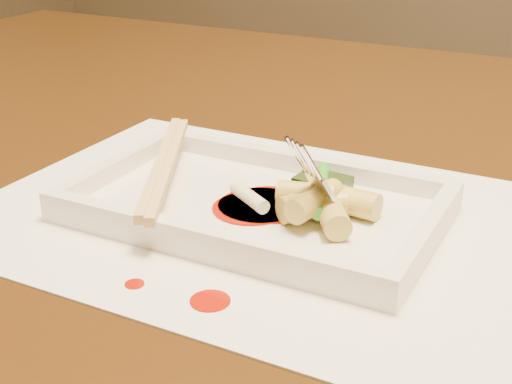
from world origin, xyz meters
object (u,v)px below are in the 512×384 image
at_px(table, 273,236).
at_px(placemat, 256,216).
at_px(fork, 363,113).
at_px(plate_base, 256,210).
at_px(chopstick_a, 161,163).

relative_size(table, placemat, 3.50).
xyz_separation_m(placemat, fork, (0.07, 0.02, 0.08)).
xyz_separation_m(table, plate_base, (0.06, -0.15, 0.11)).
xyz_separation_m(plate_base, fork, (0.07, 0.02, 0.08)).
height_order(placemat, plate_base, plate_base).
distance_m(placemat, plate_base, 0.00).
bearing_deg(chopstick_a, fork, 6.75).
xyz_separation_m(table, fork, (0.13, -0.14, 0.18)).
relative_size(table, chopstick_a, 7.04).
distance_m(table, chopstick_a, 0.20).
bearing_deg(chopstick_a, placemat, 0.00).
relative_size(table, fork, 10.00).
height_order(placemat, chopstick_a, chopstick_a).
height_order(placemat, fork, fork).
height_order(plate_base, fork, fork).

